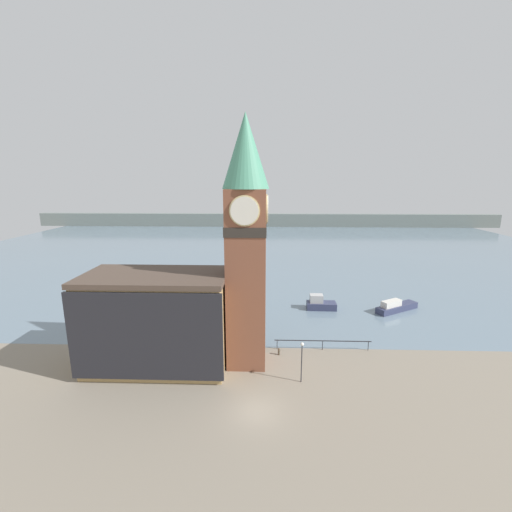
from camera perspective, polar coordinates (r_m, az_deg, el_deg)
The scene contains 10 objects.
ground_plane at distance 30.19m, azimuth 0.01°, elevation -24.48°, with size 160.00×160.00×0.00m, color gray.
water at distance 96.49m, azimuth 1.42°, elevation 1.77°, with size 160.00×120.00×0.00m.
far_shoreline at distance 135.67m, azimuth 1.59°, elevation 6.01°, with size 180.00×3.00×5.00m.
pier_railing at distance 39.07m, azimuth 11.05°, elevation -13.83°, with size 10.50×0.08×1.09m.
clock_tower at distance 32.21m, azimuth -1.65°, elevation 2.92°, with size 4.29×4.29×24.03m.
pier_building at distance 35.39m, azimuth -16.16°, elevation -10.29°, with size 13.85×7.33×9.42m.
boat_near at distance 50.39m, azimuth 10.62°, elevation -7.83°, with size 4.18×2.00×2.14m.
boat_far at distance 52.64m, azimuth 22.24°, elevation -7.84°, with size 6.78×4.86×1.74m.
mooring_bollard_near at distance 37.72m, azimuth 3.86°, elevation -15.52°, with size 0.26×0.26×0.79m.
lamp_post at distance 32.43m, azimuth 7.65°, elevation -15.98°, with size 0.32×0.32×3.92m.
Camera 1 is at (0.81, -24.05, 18.23)m, focal length 24.00 mm.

